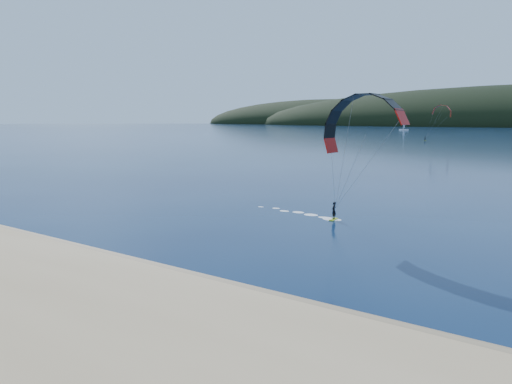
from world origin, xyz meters
The scene contains 5 objects.
ground centered at (0.00, 0.00, 0.00)m, with size 1800.00×1800.00×0.00m, color #071A39.
wet_sand centered at (0.00, 4.50, 0.05)m, with size 220.00×2.50×0.10m.
kitesurfer_near centered at (6.70, 21.63, 8.31)m, with size 19.53×7.74×11.70m.
kitesurfer_far centered at (-32.24, 202.93, 11.81)m, with size 12.69×7.11×14.86m.
sailboat centered at (-110.74, 395.77, 0.82)m, with size 7.78×5.03×11.10m.
Camera 1 is at (22.52, -16.70, 9.99)m, focal length 33.64 mm.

